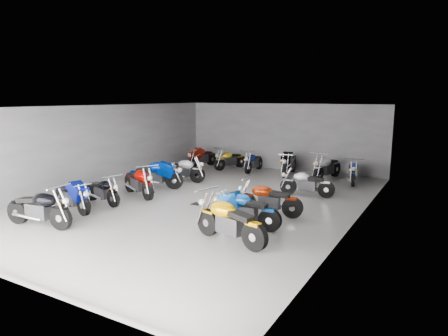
{
  "coord_description": "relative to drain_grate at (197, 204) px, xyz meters",
  "views": [
    {
      "loc": [
        7.19,
        -11.2,
        3.52
      ],
      "look_at": [
        0.18,
        1.02,
        1.0
      ],
      "focal_mm": 32.0,
      "sensor_mm": 36.0,
      "label": 1
    }
  ],
  "objects": [
    {
      "name": "wall_left",
      "position": [
        -5.0,
        0.5,
        1.59
      ],
      "size": [
        0.1,
        14.0,
        3.2
      ],
      "primitive_type": "cube",
      "color": "gray",
      "rests_on": "ground"
    },
    {
      "name": "ceiling",
      "position": [
        0.0,
        0.5,
        3.21
      ],
      "size": [
        10.0,
        14.0,
        0.04
      ],
      "primitive_type": "cube",
      "color": "black",
      "rests_on": "wall_back"
    },
    {
      "name": "motorcycle_right_c",
      "position": [
        2.47,
        -1.36,
        0.49
      ],
      "size": [
        2.06,
        0.42,
        0.9
      ],
      "rotation": [
        0.0,
        0.0,
        1.61
      ],
      "color": "black",
      "rests_on": "ground"
    },
    {
      "name": "motorcycle_left_e",
      "position": [
        -2.65,
        1.09,
        0.54
      ],
      "size": [
        2.14,
        1.06,
        1.0
      ],
      "rotation": [
        0.0,
        0.0,
        -1.15
      ],
      "color": "black",
      "rests_on": "ground"
    },
    {
      "name": "motorcycle_left_d",
      "position": [
        -2.38,
        -0.13,
        0.52
      ],
      "size": [
        2.06,
        1.03,
        0.97
      ],
      "rotation": [
        0.0,
        0.0,
        -1.99
      ],
      "color": "black",
      "rests_on": "ground"
    },
    {
      "name": "wall_back",
      "position": [
        0.0,
        7.5,
        1.59
      ],
      "size": [
        10.0,
        0.1,
        3.2
      ],
      "primitive_type": "cube",
      "color": "gray",
      "rests_on": "ground"
    },
    {
      "name": "motorcycle_left_a",
      "position": [
        -2.42,
        -4.09,
        0.52
      ],
      "size": [
        2.17,
        0.54,
        0.96
      ],
      "rotation": [
        0.0,
        0.0,
        -1.41
      ],
      "color": "black",
      "rests_on": "ground"
    },
    {
      "name": "drain_grate",
      "position": [
        0.0,
        0.0,
        0.0
      ],
      "size": [
        0.32,
        0.32,
        0.01
      ],
      "primitive_type": "cube",
      "color": "black",
      "rests_on": "ground"
    },
    {
      "name": "motorcycle_back_e",
      "position": [
        2.63,
        6.18,
        0.53
      ],
      "size": [
        0.63,
        2.23,
        0.99
      ],
      "rotation": [
        0.0,
        0.0,
        2.94
      ],
      "color": "black",
      "rests_on": "ground"
    },
    {
      "name": "motorcycle_back_f",
      "position": [
        3.78,
        5.94,
        0.48
      ],
      "size": [
        0.6,
        1.99,
        0.88
      ],
      "rotation": [
        0.0,
        0.0,
        3.37
      ],
      "color": "black",
      "rests_on": "ground"
    },
    {
      "name": "ground",
      "position": [
        0.0,
        0.5,
        -0.01
      ],
      "size": [
        14.0,
        14.0,
        0.0
      ],
      "primitive_type": "plane",
      "color": "#A29F9A",
      "rests_on": "ground"
    },
    {
      "name": "motorcycle_back_c",
      "position": [
        -0.9,
        6.23,
        0.46
      ],
      "size": [
        0.4,
        1.95,
        0.85
      ],
      "rotation": [
        0.0,
        0.0,
        3.19
      ],
      "color": "black",
      "rests_on": "ground"
    },
    {
      "name": "motorcycle_left_b",
      "position": [
        -2.88,
        -2.61,
        0.5
      ],
      "size": [
        2.06,
        0.64,
        0.92
      ],
      "rotation": [
        0.0,
        0.0,
        -1.81
      ],
      "color": "black",
      "rests_on": "ground"
    },
    {
      "name": "motorcycle_back_a",
      "position": [
        -3.71,
        6.04,
        0.51
      ],
      "size": [
        0.5,
        2.13,
        0.94
      ],
      "rotation": [
        0.0,
        0.0,
        3.02
      ],
      "color": "black",
      "rests_on": "ground"
    },
    {
      "name": "wall_right",
      "position": [
        5.0,
        0.5,
        1.59
      ],
      "size": [
        0.1,
        14.0,
        3.2
      ],
      "primitive_type": "cube",
      "color": "gray",
      "rests_on": "ground"
    },
    {
      "name": "motorcycle_right_d",
      "position": [
        2.58,
        0.0,
        0.48
      ],
      "size": [
        2.03,
        0.5,
        0.9
      ],
      "rotation": [
        0.0,
        0.0,
        1.72
      ],
      "color": "black",
      "rests_on": "ground"
    },
    {
      "name": "motorcycle_back_b",
      "position": [
        -2.21,
        6.27,
        0.47
      ],
      "size": [
        0.74,
        1.93,
        0.87
      ],
      "rotation": [
        0.0,
        0.0,
        2.83
      ],
      "color": "black",
      "rests_on": "ground"
    },
    {
      "name": "motorcycle_left_f",
      "position": [
        -2.5,
        2.61,
        0.5
      ],
      "size": [
        2.07,
        0.72,
        0.93
      ],
      "rotation": [
        0.0,
        0.0,
        -1.29
      ],
      "color": "black",
      "rests_on": "ground"
    },
    {
      "name": "motorcycle_left_c",
      "position": [
        -2.72,
        -1.53,
        0.45
      ],
      "size": [
        1.86,
        0.54,
        0.83
      ],
      "rotation": [
        0.0,
        0.0,
        -1.78
      ],
      "color": "black",
      "rests_on": "ground"
    },
    {
      "name": "motorcycle_back_d",
      "position": [
        0.89,
        6.23,
        0.56
      ],
      "size": [
        0.58,
        2.33,
        1.03
      ],
      "rotation": [
        0.0,
        0.0,
        3.3
      ],
      "color": "black",
      "rests_on": "ground"
    },
    {
      "name": "motorcycle_right_b",
      "position": [
        2.66,
        -2.55,
        0.53
      ],
      "size": [
        2.2,
        0.7,
        0.98
      ],
      "rotation": [
        0.0,
        0.0,
        1.33
      ],
      "color": "black",
      "rests_on": "ground"
    },
    {
      "name": "motorcycle_right_f",
      "position": [
        2.82,
        2.86,
        0.46
      ],
      "size": [
        1.94,
        0.49,
        0.86
      ],
      "rotation": [
        0.0,
        0.0,
        1.73
      ],
      "color": "black",
      "rests_on": "ground"
    }
  ]
}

